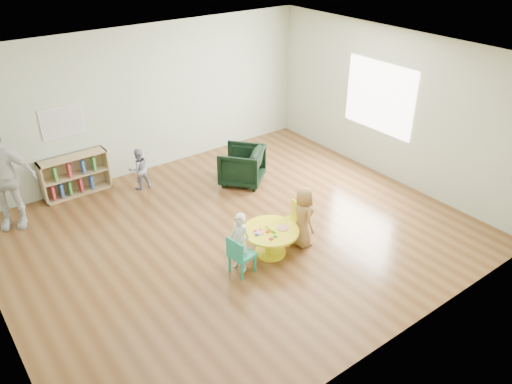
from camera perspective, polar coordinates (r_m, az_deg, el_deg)
room at (r=7.21m, az=-2.34°, el=7.89°), size 7.10×7.00×2.80m
activity_table at (r=7.47m, az=1.68°, el=-5.17°), size 0.84×0.84×0.47m
kid_chair_left at (r=7.07m, az=-1.88°, el=-7.16°), size 0.37×0.37×0.60m
kid_chair_right at (r=7.79m, az=4.27°, el=-3.31°), size 0.36×0.36×0.62m
bookshelf at (r=9.62m, az=-20.07°, el=1.83°), size 1.20×0.30×0.75m
alphabet_poster at (r=9.36m, az=-21.27°, el=7.48°), size 0.74×0.01×0.54m
armchair at (r=9.42m, az=-1.63°, el=3.04°), size 1.08×1.08×0.71m
child_left at (r=7.07m, az=-1.85°, el=-5.80°), size 0.30×0.38×0.92m
child_right at (r=7.61m, az=5.39°, el=-2.82°), size 0.41×0.54×0.99m
toddler at (r=9.44m, az=-13.24°, el=2.58°), size 0.39×0.31×0.80m
adult_caretaker at (r=8.81m, az=-27.01°, el=1.43°), size 1.11×0.84×1.75m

